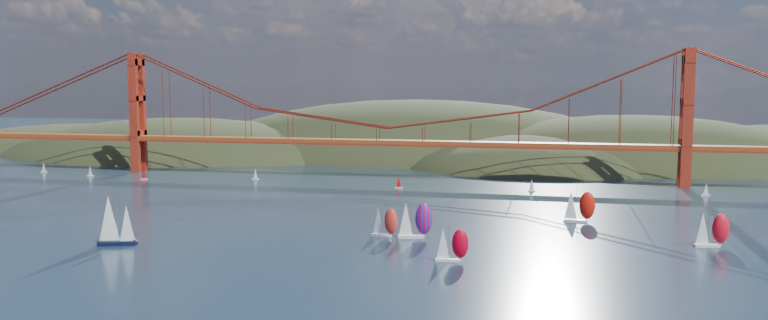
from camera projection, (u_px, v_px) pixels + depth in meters
The scene contains 16 objects.
ground at pixel (196, 293), 149.55m from camera, with size 1200.00×1200.00×0.00m, color black.
headlands at pixel (507, 181), 410.80m from camera, with size 725.00×225.00×96.00m.
bridge at pixel (385, 104), 321.03m from camera, with size 552.00×12.00×55.00m.
sloop_navy at pixel (114, 221), 192.59m from camera, with size 9.80×6.99×14.43m.
racer_0 at pixel (384, 221), 203.32m from camera, with size 8.03×4.89×8.99m.
racer_1 at pixel (451, 244), 175.29m from camera, with size 7.85×3.52×8.89m.
racer_2 at pixel (711, 229), 190.68m from camera, with size 8.72×4.13×9.84m.
racer_3 at pixel (579, 206), 223.97m from camera, with size 9.20×3.72×10.61m.
racer_rwb at pixel (414, 220), 201.34m from camera, with size 9.60×5.13×10.77m.
distant_boat_0 at pixel (44, 167), 345.06m from camera, with size 3.00×2.00×4.70m.
distant_boat_1 at pixel (90, 171), 331.25m from camera, with size 3.00×2.00×4.70m.
distant_boat_2 at pixel (144, 174), 320.40m from camera, with size 3.00×2.00×4.70m.
distant_boat_3 at pixel (255, 174), 320.15m from camera, with size 3.00×2.00×4.70m.
distant_boat_4 at pixel (706, 190), 274.75m from camera, with size 3.00×2.00×4.70m.
distant_boat_8 at pixel (532, 185), 286.28m from camera, with size 3.00×2.00×4.70m.
distant_boat_9 at pixel (399, 182), 294.23m from camera, with size 3.00×2.00×4.70m.
Camera 1 is at (68.95, -133.91, 42.49)m, focal length 35.00 mm.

